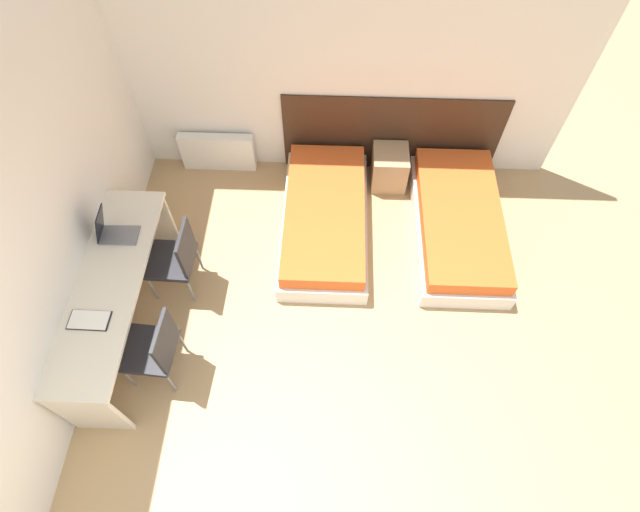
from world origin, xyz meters
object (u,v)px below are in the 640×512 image
Objects in this scene: bed_near_door at (458,223)px; nightstand at (389,168)px; bed_near_window at (325,219)px; chair_near_laptop at (176,257)px; laptop at (113,231)px; chair_near_notebook at (155,348)px.

nightstand reaches higher than bed_near_door.
bed_near_window is 1.62m from chair_near_laptop.
bed_near_window is at bearing 19.24° from laptop.
laptop reaches higher than nightstand.
chair_near_laptop and chair_near_notebook have the same top height.
chair_near_notebook is at bearing -131.33° from nightstand.
laptop is (-0.50, 0.03, 0.35)m from chair_near_laptop.
chair_near_laptop reaches higher than bed_near_door.
chair_near_laptop is (-2.12, -1.49, 0.27)m from nightstand.
bed_near_door is 1.03m from nightstand.
nightstand is at bearing 27.48° from laptop.
nightstand is (-0.72, 0.73, 0.04)m from bed_near_door.
chair_near_notebook is (-2.12, -2.41, 0.27)m from nightstand.
bed_near_window is at bearing 54.10° from chair_near_notebook.
bed_near_door is 5.35× the size of laptop.
bed_near_window is 1.44m from bed_near_door.
bed_near_window is 2.10× the size of chair_near_laptop.
bed_near_door is 3.32m from chair_near_notebook.
laptop is (-3.34, -0.72, 0.66)m from bed_near_door.
laptop reaches higher than bed_near_window.
chair_near_notebook reaches higher than bed_near_window.
bed_near_door is at bearing 16.73° from chair_near_laptop.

